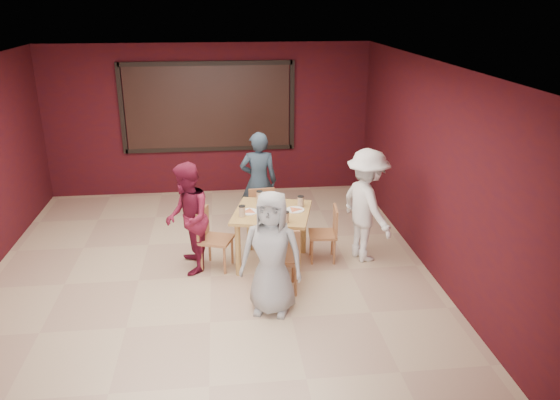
{
  "coord_description": "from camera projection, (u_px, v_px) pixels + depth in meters",
  "views": [
    {
      "loc": [
        0.2,
        -6.63,
        3.57
      ],
      "look_at": [
        0.98,
        0.3,
        0.96
      ],
      "focal_mm": 35.0,
      "sensor_mm": 36.0,
      "label": 1
    }
  ],
  "objects": [
    {
      "name": "diner_left",
      "position": [
        187.0,
        219.0,
        7.33
      ],
      "size": [
        0.65,
        0.8,
        1.53
      ],
      "primitive_type": "imported",
      "rotation": [
        0.0,
        0.0,
        -1.47
      ],
      "color": "maroon",
      "rests_on": "floor"
    },
    {
      "name": "floor",
      "position": [
        211.0,
        276.0,
        7.4
      ],
      "size": [
        7.0,
        7.0,
        0.0
      ],
      "primitive_type": "plane",
      "color": "#CBB18D",
      "rests_on": "ground"
    },
    {
      "name": "chair_right",
      "position": [
        328.0,
        231.0,
        7.73
      ],
      "size": [
        0.42,
        0.42,
        0.8
      ],
      "color": "#A26A3F",
      "rests_on": "floor"
    },
    {
      "name": "diner_right",
      "position": [
        367.0,
        206.0,
        7.65
      ],
      "size": [
        0.9,
        1.19,
        1.63
      ],
      "primitive_type": "imported",
      "rotation": [
        0.0,
        0.0,
        1.89
      ],
      "color": "white",
      "rests_on": "floor"
    },
    {
      "name": "chair_left",
      "position": [
        211.0,
        235.0,
        7.51
      ],
      "size": [
        0.53,
        0.53,
        0.86
      ],
      "color": "#A26A3F",
      "rests_on": "floor"
    },
    {
      "name": "diner_front",
      "position": [
        272.0,
        253.0,
        6.35
      ],
      "size": [
        0.86,
        0.69,
        1.52
      ],
      "primitive_type": "imported",
      "rotation": [
        0.0,
        0.0,
        -0.31
      ],
      "color": "#9F9F9F",
      "rests_on": "floor"
    },
    {
      "name": "dining_table",
      "position": [
        272.0,
        218.0,
        7.53
      ],
      "size": [
        1.23,
        1.23,
        0.95
      ],
      "color": "tan",
      "rests_on": "floor"
    },
    {
      "name": "chair_front",
      "position": [
        281.0,
        256.0,
        6.82
      ],
      "size": [
        0.46,
        0.46,
        0.91
      ],
      "color": "#A26A3F",
      "rests_on": "floor"
    },
    {
      "name": "diner_back",
      "position": [
        259.0,
        182.0,
        8.66
      ],
      "size": [
        0.61,
        0.41,
        1.61
      ],
      "primitive_type": "imported",
      "rotation": [
        0.0,
        0.0,
        3.1
      ],
      "color": "#2A3C4C",
      "rests_on": "floor"
    },
    {
      "name": "window_blinds",
      "position": [
        208.0,
        107.0,
        10.03
      ],
      "size": [
        3.0,
        0.02,
        1.5
      ],
      "primitive_type": "cube",
      "color": "black"
    },
    {
      "name": "chair_back",
      "position": [
        263.0,
        213.0,
        8.32
      ],
      "size": [
        0.43,
        0.43,
        0.83
      ],
      "color": "#A26A3F",
      "rests_on": "floor"
    }
  ]
}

